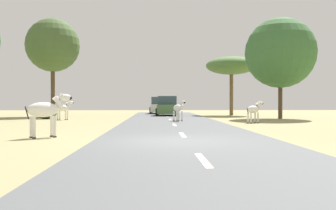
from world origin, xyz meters
TOP-DOWN VIEW (x-y plane):
  - ground_plane at (0.00, 0.00)m, footprint 90.00×90.00m
  - road at (0.40, 0.00)m, footprint 6.00×64.00m
  - lane_markings at (0.40, -1.00)m, footprint 0.16×56.00m
  - zebra_0 at (0.88, 12.20)m, footprint 0.86×1.35m
  - zebra_1 at (-7.07, 14.63)m, footprint 1.15×1.21m
  - zebra_2 at (-4.54, 1.69)m, footprint 1.52×1.23m
  - zebra_3 at (5.35, 10.51)m, footprint 1.29×0.96m
  - car_0 at (0.46, 21.87)m, footprint 2.13×4.39m
  - car_1 at (-0.18, 27.47)m, footprint 2.09×4.38m
  - tree_2 at (-9.66, 21.37)m, footprint 4.68×4.68m
  - tree_3 at (6.61, 23.42)m, footprint 4.83×4.83m
  - tree_6 at (8.94, 16.39)m, footprint 5.37×5.37m
  - bush_0 at (-8.85, 16.51)m, footprint 1.64×1.48m

SIDE VIEW (x-z plane):
  - ground_plane at x=0.00m, z-range 0.00..0.00m
  - road at x=0.40m, z-range 0.00..0.05m
  - lane_markings at x=0.40m, z-range 0.05..0.06m
  - bush_0 at x=-8.85m, z-range 0.00..0.98m
  - zebra_3 at x=5.35m, z-range 0.13..1.49m
  - zebra_1 at x=-7.07m, z-range 0.13..1.53m
  - car_0 at x=0.46m, z-range -0.02..1.72m
  - car_1 at x=-0.18m, z-range -0.02..1.72m
  - zebra_0 at x=0.88m, z-range 0.18..1.55m
  - zebra_2 at x=-4.54m, z-range 0.16..1.80m
  - tree_3 at x=6.61m, z-range 1.91..7.48m
  - tree_6 at x=8.94m, z-range 1.16..8.87m
  - tree_2 at x=-9.66m, z-range 1.94..10.55m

